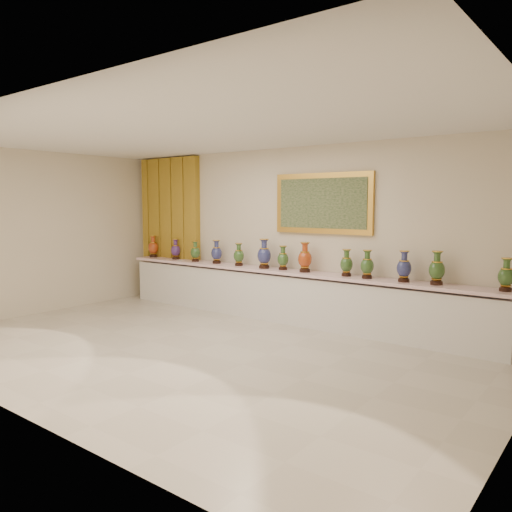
% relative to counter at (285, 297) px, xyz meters
% --- Properties ---
extents(ground, '(8.00, 8.00, 0.00)m').
position_rel_counter_xyz_m(ground, '(0.00, -2.27, -0.44)').
color(ground, beige).
rests_on(ground, ground).
extents(room, '(8.00, 8.00, 8.00)m').
position_rel_counter_xyz_m(room, '(-2.45, 0.17, 1.15)').
color(room, beige).
rests_on(room, ground).
extents(counter, '(7.28, 0.48, 0.90)m').
position_rel_counter_xyz_m(counter, '(0.00, 0.00, 0.00)').
color(counter, white).
rests_on(counter, ground).
extents(vase_0, '(0.24, 0.24, 0.46)m').
position_rel_counter_xyz_m(vase_0, '(-3.39, 0.00, 0.67)').
color(vase_0, black).
rests_on(vase_0, counter).
extents(vase_1, '(0.22, 0.22, 0.42)m').
position_rel_counter_xyz_m(vase_1, '(-2.73, 0.02, 0.65)').
color(vase_1, black).
rests_on(vase_1, counter).
extents(vase_2, '(0.24, 0.24, 0.41)m').
position_rel_counter_xyz_m(vase_2, '(-2.12, -0.03, 0.65)').
color(vase_2, black).
rests_on(vase_2, counter).
extents(vase_3, '(0.23, 0.23, 0.45)m').
position_rel_counter_xyz_m(vase_3, '(-1.58, -0.01, 0.66)').
color(vase_3, black).
rests_on(vase_3, counter).
extents(vase_4, '(0.22, 0.22, 0.42)m').
position_rel_counter_xyz_m(vase_4, '(-1.01, -0.03, 0.65)').
color(vase_4, black).
rests_on(vase_4, counter).
extents(vase_5, '(0.26, 0.26, 0.52)m').
position_rel_counter_xyz_m(vase_5, '(-0.42, -0.04, 0.70)').
color(vase_5, black).
rests_on(vase_5, counter).
extents(vase_6, '(0.24, 0.24, 0.42)m').
position_rel_counter_xyz_m(vase_6, '(-0.05, 0.00, 0.65)').
color(vase_6, black).
rests_on(vase_6, counter).
extents(vase_7, '(0.30, 0.30, 0.50)m').
position_rel_counter_xyz_m(vase_7, '(0.40, -0.02, 0.69)').
color(vase_7, black).
rests_on(vase_7, counter).
extents(vase_8, '(0.23, 0.23, 0.43)m').
position_rel_counter_xyz_m(vase_8, '(1.17, -0.01, 0.65)').
color(vase_8, black).
rests_on(vase_8, counter).
extents(vase_9, '(0.25, 0.25, 0.44)m').
position_rel_counter_xyz_m(vase_9, '(1.53, -0.04, 0.66)').
color(vase_9, black).
rests_on(vase_9, counter).
extents(vase_10, '(0.26, 0.26, 0.46)m').
position_rel_counter_xyz_m(vase_10, '(2.10, -0.03, 0.67)').
color(vase_10, black).
rests_on(vase_10, counter).
extents(vase_11, '(0.26, 0.26, 0.48)m').
position_rel_counter_xyz_m(vase_11, '(2.56, 0.00, 0.68)').
color(vase_11, black).
rests_on(vase_11, counter).
extents(vase_12, '(0.26, 0.26, 0.44)m').
position_rel_counter_xyz_m(vase_12, '(3.45, 0.02, 0.66)').
color(vase_12, black).
rests_on(vase_12, counter).
extents(label_card, '(0.10, 0.06, 0.00)m').
position_rel_counter_xyz_m(label_card, '(-2.44, -0.14, 0.47)').
color(label_card, white).
rests_on(label_card, counter).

